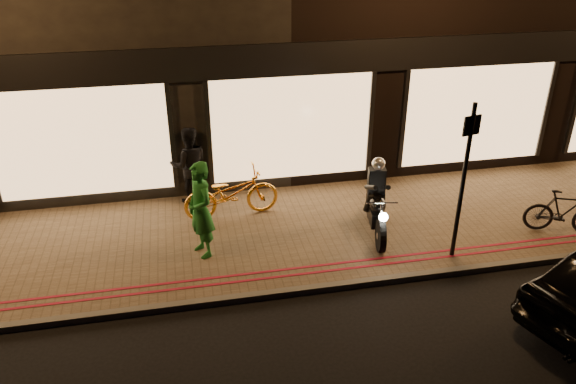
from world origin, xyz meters
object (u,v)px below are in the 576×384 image
object	(u,v)px
bicycle_gold	(231,193)
person_green	(201,210)
motorcycle	(376,205)
sign_post	(464,175)

from	to	relation	value
bicycle_gold	person_green	world-z (taller)	person_green
bicycle_gold	person_green	distance (m)	1.59
motorcycle	bicycle_gold	bearing A→B (deg)	166.32
motorcycle	sign_post	world-z (taller)	sign_post
sign_post	person_green	distance (m)	4.79
bicycle_gold	sign_post	bearing A→B (deg)	-127.01
motorcycle	bicycle_gold	world-z (taller)	motorcycle
motorcycle	person_green	size ratio (longest dim) A/B	1.03
sign_post	person_green	xyz separation A→B (m)	(-4.62, 1.00, -0.74)
person_green	bicycle_gold	bearing A→B (deg)	130.09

